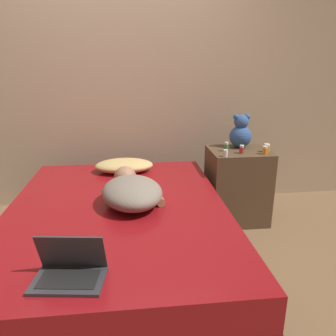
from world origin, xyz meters
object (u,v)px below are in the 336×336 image
at_px(bottle_orange, 265,150).
at_px(bottle_red, 242,149).
at_px(teddy_bear, 241,133).
at_px(pillow, 124,166).
at_px(person_lying, 132,190).
at_px(bottle_amber, 267,148).
at_px(bottle_green, 226,147).
at_px(laptop, 70,270).
at_px(bottle_white, 226,153).

bearing_deg(bottle_orange, bottle_red, 165.58).
bearing_deg(teddy_bear, pillow, -177.03).
bearing_deg(bottle_red, person_lying, -150.55).
bearing_deg(teddy_bear, bottle_orange, -62.86).
relative_size(bottle_amber, bottle_orange, 1.01).
bearing_deg(bottle_green, bottle_amber, -10.62).
relative_size(pillow, person_lying, 0.72).
height_order(person_lying, laptop, laptop).
bearing_deg(person_lying, bottle_red, 20.76).
bearing_deg(pillow, teddy_bear, 2.97).
height_order(pillow, laptop, laptop).
xyz_separation_m(pillow, bottle_white, (0.86, -0.25, 0.16)).
xyz_separation_m(bottle_red, bottle_white, (-0.17, -0.09, -0.01)).
distance_m(person_lying, bottle_orange, 1.27).
bearing_deg(bottle_white, pillow, 163.83).
height_order(person_lying, bottle_white, bottle_white).
xyz_separation_m(bottle_red, bottle_green, (-0.11, 0.09, 0.00)).
bearing_deg(bottle_red, bottle_green, 142.34).
bearing_deg(bottle_amber, laptop, -136.90).
height_order(laptop, teddy_bear, teddy_bear).
bearing_deg(laptop, bottle_white, 57.51).
bearing_deg(laptop, bottle_red, 55.25).
bearing_deg(pillow, bottle_green, -4.57).
bearing_deg(bottle_green, bottle_red, -37.66).
height_order(pillow, teddy_bear, teddy_bear).
height_order(bottle_green, bottle_white, bottle_green).
xyz_separation_m(teddy_bear, bottle_green, (-0.17, -0.13, -0.10)).
height_order(teddy_bear, bottle_green, teddy_bear).
bearing_deg(bottle_green, laptop, -128.01).
distance_m(laptop, bottle_green, 1.86).
distance_m(pillow, bottle_amber, 1.29).
height_order(person_lying, bottle_amber, bottle_amber).
bearing_deg(bottle_amber, person_lying, -154.74).
xyz_separation_m(bottle_orange, bottle_white, (-0.36, -0.04, -0.01)).
bearing_deg(bottle_green, bottle_white, -108.27).
height_order(bottle_red, bottle_white, bottle_red).
bearing_deg(bottle_orange, bottle_white, -173.73).
relative_size(person_lying, laptop, 2.10).
relative_size(bottle_amber, bottle_white, 1.21).
bearing_deg(pillow, laptop, -98.29).
relative_size(teddy_bear, bottle_orange, 4.32).
bearing_deg(bottle_green, person_lying, -143.46).
relative_size(person_lying, bottle_red, 9.70).
distance_m(pillow, laptop, 1.55).
xyz_separation_m(bottle_amber, bottle_red, (-0.24, -0.02, 0.00)).
bearing_deg(person_lying, bottle_amber, 16.56).
relative_size(pillow, bottle_amber, 7.12).
distance_m(teddy_bear, bottle_orange, 0.32).
height_order(bottle_orange, bottle_white, bottle_orange).
bearing_deg(laptop, pillow, 89.36).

